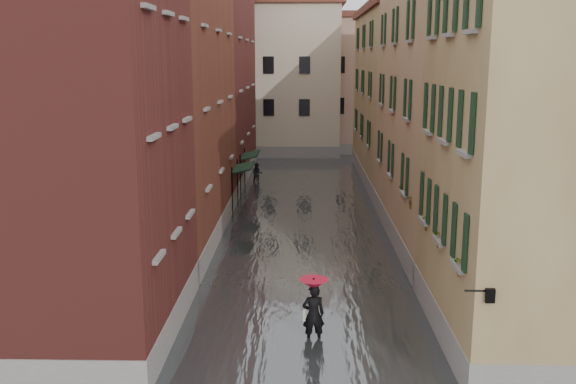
# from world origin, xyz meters

# --- Properties ---
(ground) EXTENTS (120.00, 120.00, 0.00)m
(ground) POSITION_xyz_m (0.00, 0.00, 0.00)
(ground) COLOR #555557
(ground) RESTS_ON ground
(floodwater) EXTENTS (10.00, 60.00, 0.20)m
(floodwater) POSITION_xyz_m (0.00, 13.00, 0.10)
(floodwater) COLOR #4D5155
(floodwater) RESTS_ON ground
(building_left_near) EXTENTS (6.00, 8.00, 13.00)m
(building_left_near) POSITION_xyz_m (-7.00, -2.00, 6.50)
(building_left_near) COLOR maroon
(building_left_near) RESTS_ON ground
(building_left_mid) EXTENTS (6.00, 14.00, 12.50)m
(building_left_mid) POSITION_xyz_m (-7.00, 9.00, 6.25)
(building_left_mid) COLOR brown
(building_left_mid) RESTS_ON ground
(building_left_far) EXTENTS (6.00, 16.00, 14.00)m
(building_left_far) POSITION_xyz_m (-7.00, 24.00, 7.00)
(building_left_far) COLOR maroon
(building_left_far) RESTS_ON ground
(building_right_near) EXTENTS (6.00, 8.00, 11.50)m
(building_right_near) POSITION_xyz_m (7.00, -2.00, 5.75)
(building_right_near) COLOR olive
(building_right_near) RESTS_ON ground
(building_right_mid) EXTENTS (6.00, 14.00, 13.00)m
(building_right_mid) POSITION_xyz_m (7.00, 9.00, 6.50)
(building_right_mid) COLOR tan
(building_right_mid) RESTS_ON ground
(building_right_far) EXTENTS (6.00, 16.00, 11.50)m
(building_right_far) POSITION_xyz_m (7.00, 24.00, 5.75)
(building_right_far) COLOR olive
(building_right_far) RESTS_ON ground
(building_end_cream) EXTENTS (12.00, 9.00, 13.00)m
(building_end_cream) POSITION_xyz_m (-3.00, 38.00, 6.50)
(building_end_cream) COLOR beige
(building_end_cream) RESTS_ON ground
(building_end_pink) EXTENTS (10.00, 9.00, 12.00)m
(building_end_pink) POSITION_xyz_m (6.00, 40.00, 6.00)
(building_end_pink) COLOR tan
(building_end_pink) RESTS_ON ground
(awning_near) EXTENTS (1.09, 3.00, 2.80)m
(awning_near) POSITION_xyz_m (-3.49, 14.83, 2.47)
(awning_near) COLOR black
(awning_near) RESTS_ON ground
(awning_far) EXTENTS (1.09, 2.98, 2.80)m
(awning_far) POSITION_xyz_m (-3.49, 19.44, 2.47)
(awning_far) COLOR black
(awning_far) RESTS_ON ground
(wall_lantern) EXTENTS (0.71, 0.22, 0.35)m
(wall_lantern) POSITION_xyz_m (4.33, -6.00, 3.01)
(wall_lantern) COLOR black
(wall_lantern) RESTS_ON ground
(window_planters) EXTENTS (0.59, 10.71, 0.84)m
(window_planters) POSITION_xyz_m (4.12, 0.54, 3.51)
(window_planters) COLOR #9C6733
(window_planters) RESTS_ON ground
(pedestrian_main) EXTENTS (0.92, 0.92, 2.06)m
(pedestrian_main) POSITION_xyz_m (0.21, -2.35, 1.22)
(pedestrian_main) COLOR black
(pedestrian_main) RESTS_ON ground
(pedestrian_far) EXTENTS (0.77, 0.61, 1.51)m
(pedestrian_far) POSITION_xyz_m (-3.26, 22.77, 0.75)
(pedestrian_far) COLOR black
(pedestrian_far) RESTS_ON ground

